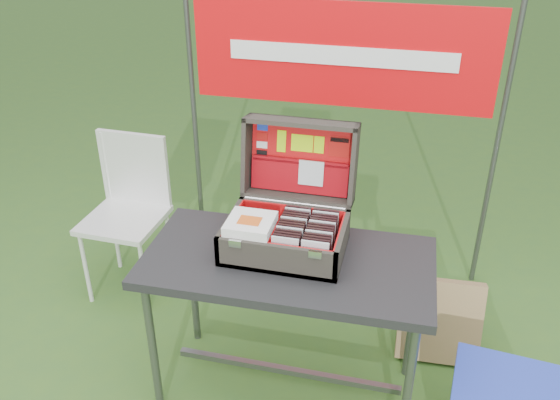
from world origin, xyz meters
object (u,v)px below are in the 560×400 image
(table, at_px, (287,328))
(suitcase, at_px, (289,195))
(chair, at_px, (124,222))
(cardboard_box, at_px, (440,321))

(table, height_order, suitcase, suitcase)
(chair, bearing_deg, table, -25.42)
(chair, relative_size, cardboard_box, 2.14)
(table, distance_m, chair, 1.19)
(suitcase, xyz_separation_m, chair, (-1.03, 0.44, -0.53))
(table, bearing_deg, chair, 151.27)
(suitcase, xyz_separation_m, cardboard_box, (0.70, 0.30, -0.77))
(table, xyz_separation_m, chair, (-1.06, 0.55, 0.08))
(suitcase, height_order, cardboard_box, suitcase)
(chair, distance_m, cardboard_box, 1.75)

